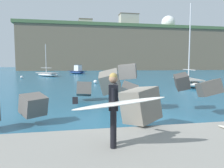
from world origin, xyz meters
name	(u,v)px	position (x,y,z in m)	size (l,w,h in m)	color
ground_plane	(131,119)	(0.00, 0.00, 0.00)	(400.00, 400.00, 0.00)	#235B7A
walkway_path	(181,159)	(0.00, -4.00, 0.12)	(48.00, 4.40, 0.24)	gray
breakwater_jetty	(56,91)	(-3.00, 0.99, 1.12)	(32.20, 8.19, 2.96)	#605B56
surfer_with_board	(115,105)	(-1.37, -3.37, 1.28)	(2.12, 1.34, 1.78)	black
boat_near_left	(48,74)	(-6.72, 33.20, 0.41)	(5.25, 6.04, 6.05)	white
boat_near_centre	(77,71)	(-0.93, 43.90, 0.65)	(4.75, 5.81, 2.18)	navy
boat_near_right	(187,81)	(9.33, 11.76, 0.48)	(3.00, 6.36, 8.19)	beige
mooring_buoy_inner	(95,82)	(0.39, 16.41, 0.22)	(0.44, 0.44, 0.44)	silver
mooring_buoy_middle	(22,77)	(-10.15, 27.80, 0.22)	(0.44, 0.44, 0.44)	silver
mooring_buoy_outer	(102,75)	(3.71, 33.44, 0.22)	(0.44, 0.44, 0.44)	#E54C1E
headland_bluff	(127,50)	(23.84, 90.38, 9.05)	(92.86, 37.31, 18.06)	#756651
radar_dome	(168,24)	(47.80, 97.31, 23.18)	(7.04, 7.04, 9.55)	silver
station_building_west	(85,24)	(4.21, 88.29, 20.06)	(5.92, 6.18, 3.97)	#B2ADA3
station_building_central	(129,21)	(22.20, 81.74, 20.91)	(8.22, 4.69, 5.68)	#B2ADA3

